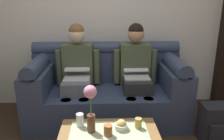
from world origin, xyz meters
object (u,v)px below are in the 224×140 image
person_left (77,70)px  couch (107,90)px  cup_far_center (80,120)px  coffee_table (109,137)px  snack_bowl (121,126)px  backpack_right (214,124)px  person_right (136,69)px  cup_near_left (138,123)px  cup_near_right (108,130)px  flower_vase (91,104)px

person_left → couch: bearing=0.3°
person_left → cup_far_center: person_left is taller
person_left → coffee_table: (0.37, -0.97, -0.34)m
snack_bowl → person_left: bearing=117.1°
snack_bowl → backpack_right: bearing=17.7°
person_right → cup_near_left: bearing=-96.2°
person_left → cup_near_right: size_ratio=12.89×
person_right → cup_near_left: person_right is taller
person_right → snack_bowl: bearing=-105.3°
flower_vase → backpack_right: flower_vase is taller
coffee_table → snack_bowl: snack_bowl is taller
couch → coffee_table: bearing=-90.0°
person_left → coffee_table: size_ratio=1.37×
coffee_table → snack_bowl: 0.15m
coffee_table → cup_near_right: (-0.01, -0.07, 0.11)m
person_left → flower_vase: person_left is taller
couch → cup_near_right: bearing=-90.5°
cup_near_left → backpack_right: 0.96m
person_left → snack_bowl: bearing=-62.9°
flower_vase → cup_far_center: size_ratio=3.52×
couch → cup_far_center: couch is taller
couch → backpack_right: 1.31m
person_right → coffee_table: person_right is taller
flower_vase → backpack_right: (1.31, 0.36, -0.43)m
coffee_table → cup_near_left: cup_near_left is taller
person_right → coffee_table: size_ratio=1.37×
flower_vase → backpack_right: size_ratio=1.02×
couch → person_left: size_ratio=1.59×
backpack_right → snack_bowl: bearing=-162.3°
snack_bowl → person_right: bearing=74.7°
person_right → cup_near_left: size_ratio=12.98×
coffee_table → person_right: bearing=69.1°
snack_bowl → cup_near_right: 0.15m
backpack_right → cup_near_right: bearing=-159.8°
coffee_table → cup_near_right: cup_near_right is taller
snack_bowl → cup_near_right: bearing=-142.1°
coffee_table → couch: bearing=90.0°
couch → person_left: 0.46m
coffee_table → cup_near_left: bearing=8.6°
couch → cup_near_right: 1.04m
cup_near_right → backpack_right: size_ratio=0.22×
cup_near_left → cup_near_right: (-0.28, -0.11, 0.00)m
person_right → cup_far_center: person_right is taller
flower_vase → person_left: bearing=102.3°
person_left → flower_vase: bearing=-77.7°
coffee_table → snack_bowl: (0.11, 0.03, 0.09)m
flower_vase → cup_near_right: size_ratio=4.62×
person_left → coffee_table: person_left is taller
snack_bowl → cup_far_center: bearing=170.2°
coffee_table → flower_vase: flower_vase is taller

